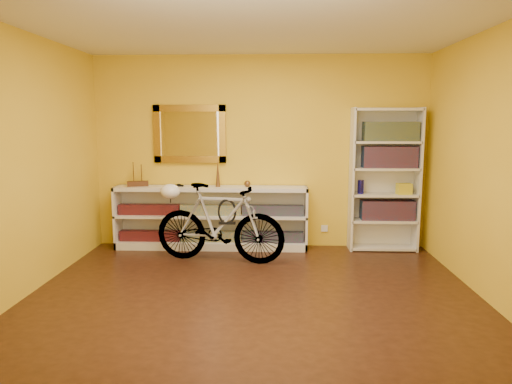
{
  "coord_description": "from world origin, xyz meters",
  "views": [
    {
      "loc": [
        0.2,
        -4.36,
        1.72
      ],
      "look_at": [
        0.0,
        0.7,
        0.95
      ],
      "focal_mm": 32.68,
      "sensor_mm": 36.0,
      "label": 1
    }
  ],
  "objects_px": {
    "helmet": "(170,191)",
    "bookcase": "(385,180)",
    "bicycle": "(219,223)",
    "console_unit": "(211,218)"
  },
  "relations": [
    {
      "from": "helmet",
      "to": "bookcase",
      "type": "bearing_deg",
      "value": 10.76
    },
    {
      "from": "bookcase",
      "to": "bicycle",
      "type": "relative_size",
      "value": 1.15
    },
    {
      "from": "console_unit",
      "to": "bookcase",
      "type": "height_order",
      "value": "bookcase"
    },
    {
      "from": "bicycle",
      "to": "helmet",
      "type": "height_order",
      "value": "bicycle"
    },
    {
      "from": "bookcase",
      "to": "helmet",
      "type": "xyz_separation_m",
      "value": [
        -2.76,
        -0.52,
        -0.09
      ]
    },
    {
      "from": "console_unit",
      "to": "bicycle",
      "type": "height_order",
      "value": "bicycle"
    },
    {
      "from": "bookcase",
      "to": "bicycle",
      "type": "bearing_deg",
      "value": -163.36
    },
    {
      "from": "console_unit",
      "to": "bookcase",
      "type": "distance_m",
      "value": 2.38
    },
    {
      "from": "bicycle",
      "to": "console_unit",
      "type": "bearing_deg",
      "value": 27.23
    },
    {
      "from": "console_unit",
      "to": "bookcase",
      "type": "xyz_separation_m",
      "value": [
        2.32,
        0.03,
        0.52
      ]
    }
  ]
}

